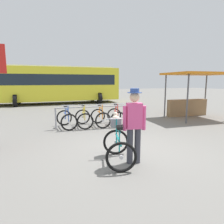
{
  "coord_description": "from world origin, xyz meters",
  "views": [
    {
      "loc": [
        -2.23,
        -4.67,
        1.88
      ],
      "look_at": [
        -0.29,
        0.53,
        1.0
      ],
      "focal_mm": 31.24,
      "sensor_mm": 36.0,
      "label": 1
    }
  ],
  "objects": [
    {
      "name": "ground_plane",
      "position": [
        0.0,
        0.0,
        0.0
      ],
      "size": [
        80.0,
        80.0,
        0.0
      ],
      "primitive_type": "plane",
      "color": "slate"
    },
    {
      "name": "featured_bicycle",
      "position": [
        -0.55,
        -0.55,
        0.49
      ],
      "size": [
        0.92,
        1.25,
        1.09
      ],
      "color": "black",
      "rests_on": "ground"
    },
    {
      "name": "racked_bike_orange",
      "position": [
        0.14,
        3.11,
        0.37
      ],
      "size": [
        0.74,
        1.13,
        0.97
      ],
      "color": "black",
      "rests_on": "ground"
    },
    {
      "name": "person_with_featured_bike",
      "position": [
        -0.26,
        -0.82,
        0.95
      ],
      "size": [
        0.52,
        0.32,
        1.72
      ],
      "color": "#383842",
      "rests_on": "ground"
    },
    {
      "name": "racked_bike_yellow",
      "position": [
        -0.56,
        3.17,
        0.37
      ],
      "size": [
        0.77,
        1.16,
        0.97
      ],
      "color": "black",
      "rests_on": "ground"
    },
    {
      "name": "racked_bike_blue",
      "position": [
        -1.25,
        3.22,
        0.37
      ],
      "size": [
        0.73,
        1.16,
        0.98
      ],
      "color": "black",
      "rests_on": "ground"
    },
    {
      "name": "racked_bike_red",
      "position": [
        0.84,
        3.06,
        0.37
      ],
      "size": [
        0.87,
        1.2,
        0.97
      ],
      "color": "black",
      "rests_on": "ground"
    },
    {
      "name": "bus_distant",
      "position": [
        -0.67,
        12.51,
        1.74
      ],
      "size": [
        10.04,
        3.5,
        3.08
      ],
      "color": "yellow",
      "rests_on": "ground"
    },
    {
      "name": "market_stall",
      "position": [
        5.29,
        3.38,
        1.39
      ],
      "size": [
        3.24,
        2.49,
        2.3
      ],
      "color": "#4C4C51",
      "rests_on": "ground"
    },
    {
      "name": "bike_rack_rail",
      "position": [
        -0.12,
        2.95,
        0.66
      ],
      "size": [
        3.2,
        0.31,
        0.88
      ],
      "color": "#99999E",
      "rests_on": "ground"
    }
  ]
}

